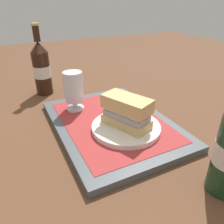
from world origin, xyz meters
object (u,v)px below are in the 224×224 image
object	(u,v)px
plate	(126,127)
beer_bottle	(42,68)
sandwich	(126,111)
beer_glass	(74,89)

from	to	relation	value
plate	beer_bottle	world-z (taller)	beer_bottle
sandwich	beer_glass	distance (m)	0.20
plate	beer_glass	distance (m)	0.21
plate	beer_bottle	size ratio (longest dim) A/B	0.71
beer_glass	beer_bottle	xyz separation A→B (m)	(0.23, 0.05, 0.01)
plate	sandwich	world-z (taller)	sandwich
plate	sandwich	size ratio (longest dim) A/B	1.31
plate	beer_glass	xyz separation A→B (m)	(0.18, 0.09, 0.06)
plate	beer_glass	bearing A→B (deg)	25.27
sandwich	beer_bottle	xyz separation A→B (m)	(0.41, 0.14, 0.03)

